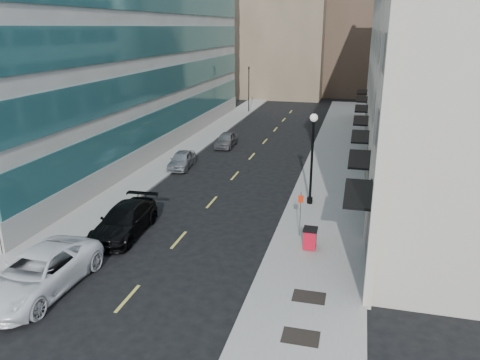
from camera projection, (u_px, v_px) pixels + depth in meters
The scene contains 20 objects.
ground at pixel (104, 326), 18.32m from camera, with size 160.00×160.00×0.00m, color black.
sidewalk_right at pixel (332, 182), 34.95m from camera, with size 5.00×80.00×0.15m, color gray.
sidewalk_left at pixel (158, 169), 38.24m from camera, with size 3.00×80.00×0.15m, color gray.
building_right at pixel (467, 56), 36.39m from camera, with size 15.30×46.50×18.25m.
building_left at pixel (89, 40), 43.80m from camera, with size 16.14×46.00×20.00m.
skyline_tan_near at pixel (286, 9), 77.48m from camera, with size 14.00×18.00×28.00m, color #8D765C.
skyline_tan_far at pixel (242, 27), 89.97m from camera, with size 12.00×14.00×22.00m, color #8D765C.
skyline_stone at pixel (425, 34), 71.73m from camera, with size 10.00×14.00×20.00m, color beige.
grate_mid at pixel (301, 337), 17.41m from camera, with size 1.40×1.00×0.01m, color black.
grate_far at pixel (309, 297), 19.99m from camera, with size 1.40×1.00×0.01m, color black.
road_centerline at pixel (224, 188), 33.97m from camera, with size 0.15×68.20×0.01m.
traffic_signal at pixel (249, 70), 62.01m from camera, with size 0.66×0.66×6.98m.
car_white_van at pixel (38, 273), 20.45m from camera, with size 2.99×6.48×1.80m, color white.
car_black_pickup at pixel (125, 221), 26.18m from camera, with size 2.29×5.64×1.64m, color black.
car_silver_sedan at pixel (182, 160), 38.56m from camera, with size 1.66×4.12×1.40m, color #979BA0.
car_grey_sedan at pixel (226, 140), 45.36m from camera, with size 1.65×4.11×1.40m, color slate.
trash_bin at pixel (310, 238), 24.14m from camera, with size 0.73×0.82×1.17m.
lamppost at pixel (312, 151), 29.51m from camera, with size 0.50×0.50×6.04m.
sign_post at pixel (300, 208), 25.30m from camera, with size 0.30×0.10×2.57m.
urn_planter at pixel (349, 186), 32.63m from camera, with size 0.51×0.51×0.71m.
Camera 1 is at (9.04, -13.82, 11.16)m, focal length 35.00 mm.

